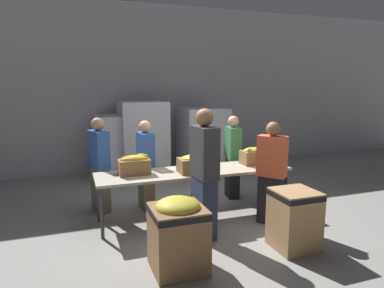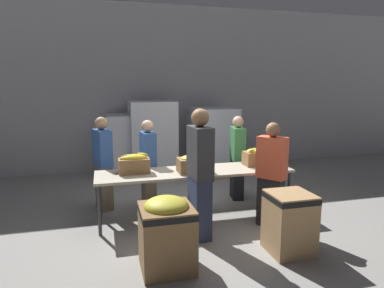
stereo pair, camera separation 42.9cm
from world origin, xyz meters
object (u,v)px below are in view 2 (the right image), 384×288
at_px(donation_bin_0, 167,231).
at_px(volunteer_3, 271,176).
at_px(banana_box_2, 256,157).
at_px(donation_bin_1, 289,221).
at_px(volunteer_1, 200,175).
at_px(pallet_stack_1, 152,140).
at_px(volunteer_0, 103,164).
at_px(volunteer_4, 148,165).
at_px(sorting_table, 195,173).
at_px(banana_box_1, 193,163).
at_px(volunteer_2, 237,158).
at_px(pallet_stack_0, 212,141).
at_px(pallet_stack_2, 128,146).
at_px(banana_box_0, 134,163).

bearing_deg(donation_bin_0, volunteer_3, 25.05).
xyz_separation_m(banana_box_2, donation_bin_1, (-0.24, -1.50, -0.50)).
bearing_deg(volunteer_1, pallet_stack_1, 0.12).
bearing_deg(pallet_stack_1, donation_bin_1, -74.44).
relative_size(volunteer_0, pallet_stack_1, 0.91).
bearing_deg(volunteer_1, volunteer_4, 18.82).
bearing_deg(sorting_table, banana_box_1, -119.51).
bearing_deg(donation_bin_0, volunteer_0, 107.14).
relative_size(volunteer_2, volunteer_3, 0.98).
xyz_separation_m(sorting_table, pallet_stack_0, (1.13, 2.58, 0.05)).
distance_m(banana_box_2, volunteer_0, 2.57).
xyz_separation_m(volunteer_2, donation_bin_1, (-0.16, -2.12, -0.35)).
bearing_deg(sorting_table, pallet_stack_0, 66.35).
bearing_deg(pallet_stack_2, volunteer_3, -61.95).
xyz_separation_m(banana_box_1, pallet_stack_2, (-0.77, 2.89, -0.20)).
xyz_separation_m(volunteer_1, volunteer_4, (-0.53, 1.34, -0.13)).
relative_size(volunteer_4, pallet_stack_1, 0.87).
distance_m(volunteer_4, pallet_stack_2, 2.17).
xyz_separation_m(volunteer_2, volunteer_4, (-1.65, -0.07, -0.01)).
height_order(volunteer_2, volunteer_4, volunteer_2).
height_order(volunteer_3, donation_bin_1, volunteer_3).
relative_size(sorting_table, pallet_stack_0, 1.96).
height_order(volunteer_0, pallet_stack_1, pallet_stack_1).
bearing_deg(banana_box_0, volunteer_1, -44.12).
bearing_deg(pallet_stack_2, sorting_table, -73.54).
distance_m(volunteer_1, volunteer_2, 1.81).
xyz_separation_m(banana_box_1, donation_bin_1, (0.89, -1.33, -0.49)).
xyz_separation_m(volunteer_2, donation_bin_0, (-1.72, -2.12, -0.31)).
relative_size(banana_box_0, donation_bin_1, 0.60).
bearing_deg(pallet_stack_0, banana_box_0, -129.63).
bearing_deg(donation_bin_0, pallet_stack_2, 91.36).
bearing_deg(volunteer_1, donation_bin_1, -128.94).
xyz_separation_m(sorting_table, donation_bin_1, (0.84, -1.42, -0.31)).
bearing_deg(volunteer_4, donation_bin_0, -7.78).
distance_m(banana_box_2, volunteer_1, 1.44).
distance_m(banana_box_1, pallet_stack_1, 2.74).
distance_m(banana_box_2, volunteer_2, 0.64).
bearing_deg(banana_box_1, banana_box_0, 169.01).
xyz_separation_m(donation_bin_0, pallet_stack_1, (0.43, 4.06, 0.40)).
height_order(sorting_table, donation_bin_1, donation_bin_1).
height_order(volunteer_1, donation_bin_0, volunteer_1).
xyz_separation_m(volunteer_1, volunteer_2, (1.12, 1.41, -0.12)).
bearing_deg(sorting_table, banana_box_2, 4.33).
height_order(volunteer_4, pallet_stack_1, pallet_stack_1).
xyz_separation_m(sorting_table, volunteer_4, (-0.66, 0.63, 0.03)).
height_order(banana_box_0, donation_bin_1, banana_box_0).
height_order(banana_box_0, banana_box_2, banana_box_0).
distance_m(banana_box_2, pallet_stack_2, 3.32).
bearing_deg(pallet_stack_1, volunteer_3, -68.47).
bearing_deg(volunteer_0, pallet_stack_2, 145.49).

